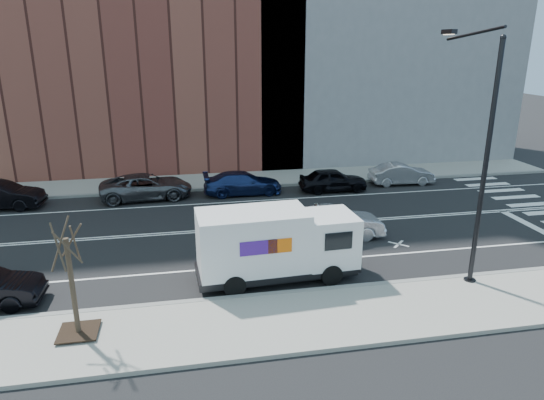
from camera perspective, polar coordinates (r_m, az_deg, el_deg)
name	(u,v)px	position (r m, az deg, el deg)	size (l,w,h in m)	color
ground	(258,227)	(24.27, -1.66, -3.25)	(120.00, 120.00, 0.00)	black
sidewalk_near	(300,320)	(16.47, 3.35, -13.90)	(44.00, 3.60, 0.15)	gray
sidewalk_far	(237,180)	(32.53, -4.13, 2.37)	(44.00, 3.60, 0.15)	gray
curb_near	(288,293)	(17.98, 1.95, -10.92)	(44.00, 0.25, 0.17)	gray
curb_far	(240,187)	(30.81, -3.73, 1.51)	(44.00, 0.25, 0.17)	gray
crosswalk	(541,208)	(30.94, 29.04, -0.85)	(3.00, 14.00, 0.01)	white
road_markings	(258,227)	(24.26, -1.66, -3.24)	(40.00, 8.60, 0.01)	white
bldg_brick	(109,10)	(38.29, -18.63, 20.38)	(26.00, 10.00, 22.00)	brown
streetlight	(479,151)	(19.05, 23.17, 5.35)	(0.44, 4.02, 9.34)	black
street_tree	(74,296)	(16.13, -22.30, -10.45)	(1.20, 1.20, 3.75)	black
fedex_van	(276,243)	(18.56, 0.45, -5.13)	(6.30, 2.45, 2.83)	black
far_parked_b	(0,195)	(30.79, -29.39, 0.48)	(1.60, 4.59, 1.51)	black
far_parked_c	(146,187)	(29.51, -14.57, 1.54)	(2.44, 5.29, 1.47)	#505158
far_parked_d	(243,183)	(29.53, -3.47, 2.01)	(1.93, 4.75, 1.38)	navy
far_parked_e	(333,180)	(30.33, 7.19, 2.37)	(1.68, 4.17, 1.42)	black
far_parked_f	(402,174)	(32.69, 14.99, 2.97)	(1.43, 4.11, 1.36)	#A8A8AD
driving_sedan	(336,223)	(22.92, 7.51, -2.72)	(1.56, 4.48, 1.48)	silver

